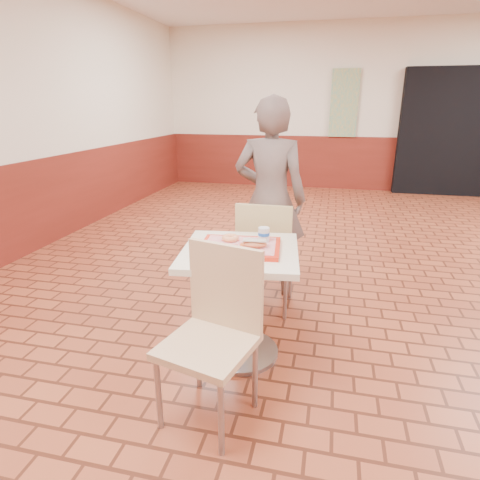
% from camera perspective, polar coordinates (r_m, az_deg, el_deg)
% --- Properties ---
extents(room_shell, '(8.01, 10.01, 3.01)m').
position_cam_1_polar(room_shell, '(3.19, 27.01, 15.17)').
color(room_shell, brown).
rests_on(room_shell, ground).
extents(wainscot_band, '(8.00, 10.00, 1.00)m').
position_cam_1_polar(wainscot_band, '(3.37, 24.52, -1.88)').
color(wainscot_band, maroon).
rests_on(wainscot_band, ground).
extents(corridor_doorway, '(1.60, 0.22, 2.20)m').
position_cam_1_polar(corridor_doorway, '(8.23, 27.26, 13.38)').
color(corridor_doorway, black).
rests_on(corridor_doorway, ground).
extents(promo_poster, '(0.50, 0.03, 1.20)m').
position_cam_1_polar(promo_poster, '(8.05, 14.61, 18.30)').
color(promo_poster, gray).
rests_on(promo_poster, wainscot_band).
extents(main_table, '(0.71, 0.71, 0.75)m').
position_cam_1_polar(main_table, '(2.56, 0.00, -6.44)').
color(main_table, beige).
rests_on(main_table, ground).
extents(chair_main_front, '(0.52, 0.52, 0.92)m').
position_cam_1_polar(chair_main_front, '(2.11, -3.58, -12.07)').
color(chair_main_front, tan).
rests_on(chair_main_front, ground).
extents(chair_main_back, '(0.42, 0.42, 0.90)m').
position_cam_1_polar(chair_main_back, '(3.12, 3.63, -1.69)').
color(chair_main_back, tan).
rests_on(chair_main_back, ground).
extents(customer, '(0.62, 0.41, 1.67)m').
position_cam_1_polar(customer, '(3.39, 4.29, 5.77)').
color(customer, '#65544E').
rests_on(customer, ground).
extents(serving_tray, '(0.49, 0.38, 0.03)m').
position_cam_1_polar(serving_tray, '(2.46, 0.00, -1.00)').
color(serving_tray, red).
rests_on(serving_tray, main_table).
extents(ring_donut, '(0.13, 0.13, 0.03)m').
position_cam_1_polar(ring_donut, '(2.53, -1.40, 0.31)').
color(ring_donut, '#ED8E56').
rests_on(ring_donut, serving_tray).
extents(long_john_donut, '(0.17, 0.09, 0.05)m').
position_cam_1_polar(long_john_donut, '(2.40, 1.96, -0.53)').
color(long_john_donut, '#C46439').
rests_on(long_john_donut, serving_tray).
extents(paper_cup, '(0.07, 0.07, 0.09)m').
position_cam_1_polar(paper_cup, '(2.50, 3.41, 0.81)').
color(paper_cup, silver).
rests_on(paper_cup, serving_tray).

